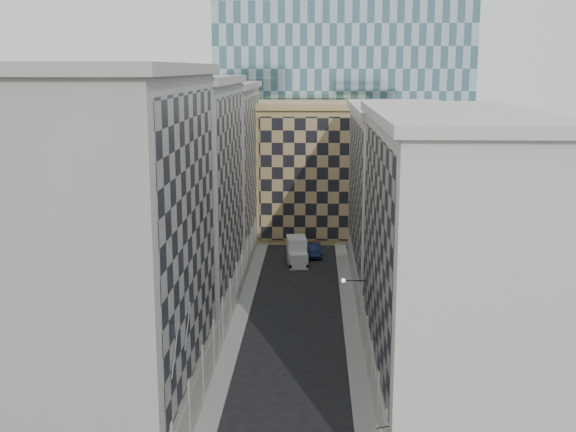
# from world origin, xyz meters

# --- Properties ---
(sidewalk_west) EXTENTS (1.50, 100.00, 0.15)m
(sidewalk_west) POSITION_xyz_m (-5.25, 30.00, 0.07)
(sidewalk_west) COLOR gray
(sidewalk_west) RESTS_ON ground
(sidewalk_east) EXTENTS (1.50, 100.00, 0.15)m
(sidewalk_east) POSITION_xyz_m (5.25, 30.00, 0.07)
(sidewalk_east) COLOR gray
(sidewalk_east) RESTS_ON ground
(bldg_left_a) EXTENTS (10.80, 22.80, 23.70)m
(bldg_left_a) POSITION_xyz_m (-10.88, 11.00, 11.82)
(bldg_left_a) COLOR gray
(bldg_left_a) RESTS_ON ground
(bldg_left_b) EXTENTS (10.80, 22.80, 22.70)m
(bldg_left_b) POSITION_xyz_m (-10.88, 33.00, 11.32)
(bldg_left_b) COLOR #9A978F
(bldg_left_b) RESTS_ON ground
(bldg_left_c) EXTENTS (10.80, 22.80, 21.70)m
(bldg_left_c) POSITION_xyz_m (-10.88, 55.00, 10.83)
(bldg_left_c) COLOR gray
(bldg_left_c) RESTS_ON ground
(bldg_right_a) EXTENTS (10.80, 26.80, 20.70)m
(bldg_right_a) POSITION_xyz_m (10.88, 15.00, 10.32)
(bldg_right_a) COLOR beige
(bldg_right_a) RESTS_ON ground
(bldg_right_b) EXTENTS (10.80, 28.80, 19.70)m
(bldg_right_b) POSITION_xyz_m (10.89, 42.00, 9.85)
(bldg_right_b) COLOR beige
(bldg_right_b) RESTS_ON ground
(tan_block) EXTENTS (16.80, 14.80, 18.80)m
(tan_block) POSITION_xyz_m (2.00, 67.90, 9.44)
(tan_block) COLOR tan
(tan_block) RESTS_ON ground
(church_tower) EXTENTS (7.20, 7.20, 51.50)m
(church_tower) POSITION_xyz_m (0.00, 82.00, 26.95)
(church_tower) COLOR #2A2620
(church_tower) RESTS_ON ground
(flagpoles_left) EXTENTS (0.10, 6.33, 2.33)m
(flagpoles_left) POSITION_xyz_m (-5.90, 6.00, 8.00)
(flagpoles_left) COLOR gray
(flagpoles_left) RESTS_ON ground
(bracket_lamp) EXTENTS (1.98, 0.36, 0.36)m
(bracket_lamp) POSITION_xyz_m (4.38, 24.00, 6.20)
(bracket_lamp) COLOR black
(bracket_lamp) RESTS_ON ground
(box_truck) EXTENTS (2.88, 5.87, 3.11)m
(box_truck) POSITION_xyz_m (-0.35, 51.84, 1.35)
(box_truck) COLOR silver
(box_truck) RESTS_ON ground
(dark_car) EXTENTS (2.10, 4.93, 1.58)m
(dark_car) POSITION_xyz_m (1.73, 55.30, 0.79)
(dark_car) COLOR #0E1834
(dark_car) RESTS_ON ground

